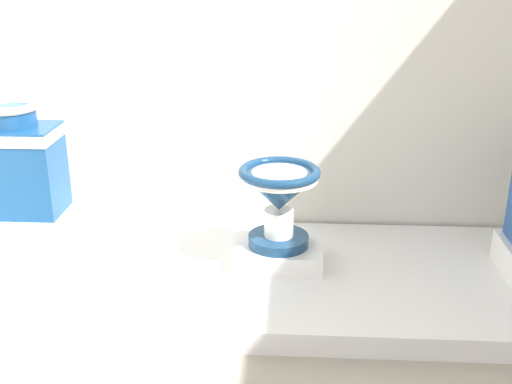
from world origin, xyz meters
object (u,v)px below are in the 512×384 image
antique_toilet_rightmost (19,160)px  antique_toilet_tall_cobalt (279,193)px  plinth_block_rightmost (30,235)px  plinth_block_tall_cobalt (278,254)px

antique_toilet_rightmost → antique_toilet_tall_cobalt: bearing=1.0°
plinth_block_rightmost → antique_toilet_tall_cobalt: bearing=1.0°
antique_toilet_tall_cobalt → plinth_block_rightmost: bearing=-179.0°
plinth_block_rightmost → antique_toilet_rightmost: size_ratio=0.73×
plinth_block_rightmost → antique_toilet_tall_cobalt: (1.15, 0.02, 0.22)m
antique_toilet_rightmost → plinth_block_tall_cobalt: 1.23m
plinth_block_tall_cobalt → antique_toilet_tall_cobalt: bearing=-90.0°
plinth_block_tall_cobalt → antique_toilet_tall_cobalt: antique_toilet_tall_cobalt is taller
plinth_block_tall_cobalt → antique_toilet_rightmost: bearing=-179.0°
antique_toilet_tall_cobalt → antique_toilet_rightmost: bearing=-179.0°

